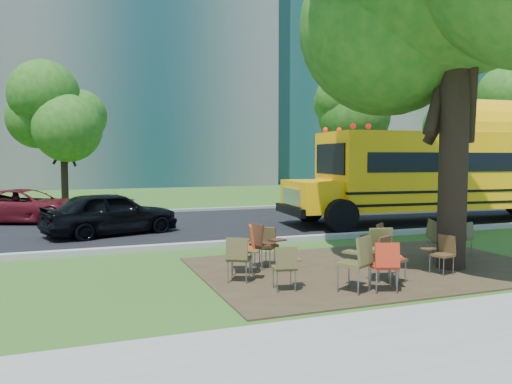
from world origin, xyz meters
name	(u,v)px	position (x,y,z in m)	size (l,w,h in m)	color
ground	(317,267)	(0.00, 0.00, 0.00)	(160.00, 160.00, 0.00)	#2F571B
dirt_patch	(372,268)	(1.00, -0.50, 0.01)	(7.00, 4.50, 0.03)	#382819
asphalt_road	(221,224)	(0.00, 7.00, 0.02)	(80.00, 8.00, 0.04)	black
kerb_near	(264,241)	(0.00, 3.00, 0.07)	(80.00, 0.25, 0.14)	gray
kerb_far	(193,210)	(0.00, 11.10, 0.07)	(80.00, 0.25, 0.14)	gray
building_main	(24,49)	(-8.00, 36.00, 11.00)	(38.00, 16.00, 22.00)	slate
building_right	(354,61)	(24.00, 38.00, 12.50)	(30.00, 16.00, 25.00)	gray
bg_tree_2	(63,115)	(-5.00, 16.00, 4.21)	(4.80, 4.80, 6.62)	black
bg_tree_3	(331,104)	(8.00, 14.00, 5.03)	(5.60, 5.60, 7.84)	black
bg_tree_4	(466,120)	(16.00, 13.00, 4.34)	(5.00, 5.00, 6.85)	black
school_bus	(475,171)	(8.64, 4.68, 1.78)	(12.79, 3.75, 3.09)	#FFAE08
chair_0	(286,264)	(-1.39, -1.55, 0.49)	(0.58, 0.46, 0.79)	brown
chair_1	(240,255)	(-1.93, -0.72, 0.53)	(0.71, 0.56, 0.85)	#4E4122
chair_2	(358,258)	(-0.31, -2.04, 0.60)	(0.65, 0.80, 0.97)	brown
chair_3	(382,249)	(0.56, -1.46, 0.60)	(0.72, 0.57, 0.97)	#504C22
chair_4	(386,261)	(0.14, -2.21, 0.54)	(0.69, 0.54, 0.88)	red
chair_5	(389,255)	(0.56, -1.70, 0.53)	(0.58, 0.67, 0.85)	#4B2D1B
chair_6	(442,251)	(1.92, -1.48, 0.48)	(0.56, 0.53, 0.78)	#4F371C
chair_7	(445,238)	(2.64, -0.74, 0.57)	(0.78, 0.62, 0.92)	#4B4720
chair_8	(245,244)	(-1.61, -0.07, 0.59)	(0.58, 0.74, 0.96)	#B03712
chair_9	(264,243)	(-1.02, 0.39, 0.51)	(0.70, 0.56, 0.82)	brown
chair_10	(262,241)	(-1.13, 0.20, 0.58)	(0.68, 0.64, 0.93)	#3F2416
chair_11	(375,240)	(1.09, -0.44, 0.57)	(0.62, 0.79, 0.92)	#4E2C1B
chair_12	(436,234)	(2.96, -0.08, 0.53)	(0.55, 0.70, 0.86)	#4C4620
chair_13	(465,235)	(3.70, -0.16, 0.49)	(0.54, 0.61, 0.79)	#504422
black_car	(111,213)	(-3.66, 5.77, 0.65)	(1.53, 3.81, 1.30)	black
bg_car_red	(27,206)	(-6.15, 9.56, 0.59)	(1.96, 4.24, 1.18)	#4F0D14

